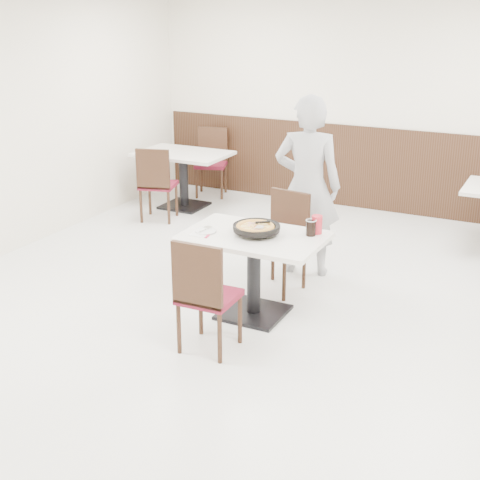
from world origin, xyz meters
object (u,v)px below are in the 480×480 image
at_px(pizza, 255,229).
at_px(bg_table_left, 184,180).
at_px(main_table, 254,275).
at_px(chair_near, 209,294).
at_px(cola_glass, 311,228).
at_px(bg_chair_left_near, 158,183).
at_px(red_cup, 317,225).
at_px(diner_person, 308,187).
at_px(bg_chair_left_far, 211,163).
at_px(chair_far, 279,244).
at_px(pizza_pan, 256,230).
at_px(side_plate, 206,231).

relative_size(pizza, bg_table_left, 0.24).
bearing_deg(pizza, bg_table_left, 131.59).
relative_size(main_table, chair_near, 1.26).
bearing_deg(bg_table_left, cola_glass, -41.10).
height_order(pizza, bg_chair_left_near, bg_chair_left_near).
distance_m(red_cup, diner_person, 0.97).
distance_m(chair_near, bg_chair_left_far, 4.50).
height_order(chair_far, cola_glass, chair_far).
bearing_deg(cola_glass, bg_chair_left_near, 147.18).
relative_size(pizza_pan, diner_person, 0.22).
relative_size(main_table, bg_chair_left_far, 1.26).
distance_m(chair_far, bg_table_left, 3.00).
distance_m(chair_near, pizza_pan, 0.79).
bearing_deg(bg_chair_left_far, bg_table_left, 66.09).
relative_size(pizza, diner_person, 0.16).
height_order(diner_person, bg_chair_left_near, diner_person).
bearing_deg(pizza_pan, bg_chair_left_near, 139.72).
xyz_separation_m(chair_near, chair_far, (0.03, 1.30, 0.00)).
bearing_deg(chair_near, main_table, 85.07).
bearing_deg(diner_person, chair_far, 70.49).
relative_size(chair_near, chair_far, 1.00).
height_order(chair_near, cola_glass, chair_near).
distance_m(diner_person, bg_chair_left_far, 3.11).
relative_size(main_table, cola_glass, 9.23).
bearing_deg(chair_far, bg_table_left, -32.11).
relative_size(chair_far, diner_person, 0.52).
height_order(chair_far, bg_chair_left_near, same).
xyz_separation_m(main_table, cola_glass, (0.44, 0.20, 0.44)).
relative_size(pizza_pan, pizza, 1.37).
relative_size(chair_near, bg_chair_left_near, 1.00).
xyz_separation_m(pizza, bg_table_left, (-2.29, 2.58, -0.44)).
relative_size(cola_glass, bg_table_left, 0.11).
distance_m(side_plate, diner_person, 1.35).
bearing_deg(chair_far, chair_near, 98.02).
bearing_deg(cola_glass, chair_near, -117.86).
relative_size(side_plate, red_cup, 1.14).
bearing_deg(chair_far, side_plate, 70.62).
bearing_deg(chair_near, bg_chair_left_far, 117.59).
height_order(bg_table_left, bg_chair_left_near, bg_chair_left_near).
distance_m(pizza, cola_glass, 0.47).
xyz_separation_m(bg_table_left, bg_chair_left_far, (0.05, 0.66, 0.10)).
relative_size(pizza_pan, red_cup, 2.49).
distance_m(main_table, bg_chair_left_far, 3.92).
relative_size(bg_chair_left_near, bg_chair_left_far, 1.00).
height_order(cola_glass, bg_chair_left_far, bg_chair_left_far).
bearing_deg(main_table, chair_near, -93.67).
xyz_separation_m(diner_person, bg_chair_left_near, (-2.31, 0.81, -0.43)).
height_order(chair_far, side_plate, chair_far).
height_order(chair_near, bg_chair_left_near, same).
distance_m(main_table, red_cup, 0.71).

